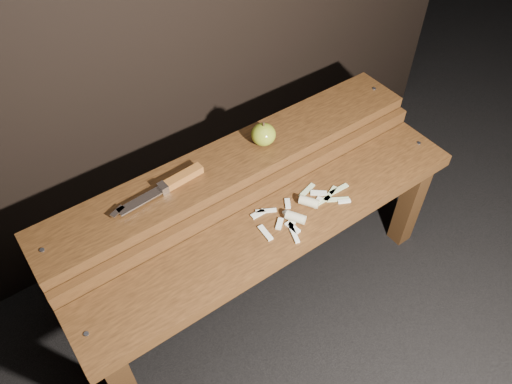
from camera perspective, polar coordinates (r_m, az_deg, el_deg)
ground at (r=1.74m, az=1.17°, el=-11.24°), size 60.00×60.00×0.00m
bench_front_tier at (r=1.42m, az=2.86°, el=-5.57°), size 1.20×0.20×0.42m
bench_rear_tier at (r=1.49m, az=-2.37°, el=1.51°), size 1.20×0.21×0.50m
apple at (r=1.46m, az=0.85°, el=6.60°), size 0.07×0.07×0.08m
knife at (r=1.36m, az=-9.48°, el=1.05°), size 0.28×0.05×0.02m
apple_scraps at (r=1.40m, az=5.25°, el=-2.02°), size 0.31×0.16×0.03m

